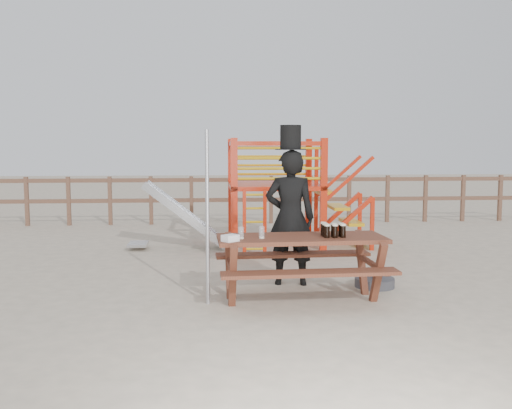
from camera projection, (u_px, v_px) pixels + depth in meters
The scene contains 10 objects.
ground at pixel (289, 297), 7.45m from camera, with size 60.00×60.00×0.00m, color #C2B097.
back_fence at pixel (251, 194), 14.31m from camera, with size 15.09×0.09×1.20m.
playground_fort at pixel (270, 192), 10.90m from camera, with size 4.71×1.84×2.10m.
picnic_table at pixel (301, 260), 7.26m from camera, with size 2.17×1.54×0.82m.
man_with_hat at pixel (290, 214), 8.02m from camera, with size 0.74×0.53×2.25m.
metal_pole at pixel (207, 218), 7.01m from camera, with size 0.05×0.05×2.16m, color #B2B2B7.
parasol_base at pixel (375, 282), 7.96m from camera, with size 0.55×0.55×0.23m.
paper_bag at pixel (230, 238), 6.85m from camera, with size 0.18×0.14×0.08m, color white.
stout_pints at pixel (333, 230), 7.19m from camera, with size 0.28×0.27×0.17m.
empty_glasses at pixel (251, 233), 7.05m from camera, with size 0.33×0.08×0.15m.
Camera 1 is at (-1.00, -7.23, 1.98)m, focal length 40.00 mm.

